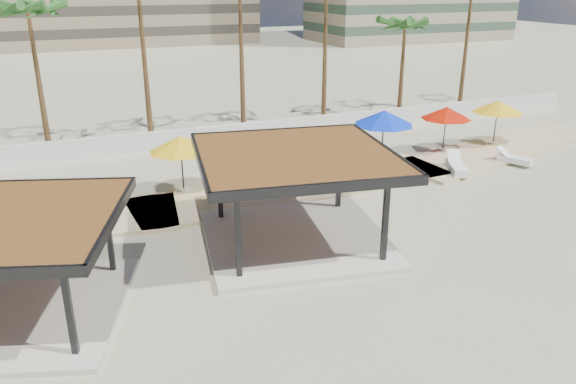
# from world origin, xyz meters

# --- Properties ---
(ground) EXTENTS (200.00, 200.00, 0.00)m
(ground) POSITION_xyz_m (0.00, 0.00, 0.00)
(ground) COLOR tan
(ground) RESTS_ON ground
(promenade) EXTENTS (44.45, 7.97, 0.24)m
(promenade) POSITION_xyz_m (2.00, 7.67, 0.06)
(promenade) COLOR #C6B284
(promenade) RESTS_ON ground
(boundary_wall) EXTENTS (56.00, 0.30, 1.20)m
(boundary_wall) POSITION_xyz_m (0.00, 16.00, 0.60)
(boundary_wall) COLOR silver
(boundary_wall) RESTS_ON ground
(pavilion_central) EXTENTS (8.16, 8.16, 3.60)m
(pavilion_central) POSITION_xyz_m (-0.45, 1.77, 2.15)
(pavilion_central) COLOR beige
(pavilion_central) RESTS_ON ground
(pavilion_west) EXTENTS (8.04, 8.04, 3.22)m
(pavilion_west) POSITION_xyz_m (-10.16, 0.31, 1.92)
(pavilion_west) COLOR beige
(pavilion_west) RESTS_ON ground
(umbrella_b) EXTENTS (3.76, 3.76, 2.65)m
(umbrella_b) POSITION_xyz_m (-3.29, 8.43, 2.45)
(umbrella_b) COLOR beige
(umbrella_b) RESTS_ON promenade
(umbrella_c) EXTENTS (3.05, 3.05, 2.56)m
(umbrella_c) POSITION_xyz_m (12.12, 9.20, 2.38)
(umbrella_c) COLOR beige
(umbrella_c) RESTS_ON promenade
(umbrella_d) EXTENTS (3.79, 3.79, 2.87)m
(umbrella_d) POSITION_xyz_m (7.58, 8.58, 2.65)
(umbrella_d) COLOR beige
(umbrella_d) RESTS_ON promenade
(umbrella_e) EXTENTS (3.50, 3.50, 2.62)m
(umbrella_e) POSITION_xyz_m (15.82, 9.20, 2.44)
(umbrella_e) COLOR beige
(umbrella_e) RESTS_ON promenade
(lounger_a) EXTENTS (1.42, 1.92, 0.71)m
(lounger_a) POSITION_xyz_m (-7.69, 6.88, 0.35)
(lounger_a) COLOR white
(lounger_a) RESTS_ON promenade
(lounger_b) EXTENTS (1.40, 2.24, 0.81)m
(lounger_b) POSITION_xyz_m (1.68, 6.57, 0.37)
(lounger_b) COLOR white
(lounger_b) RESTS_ON promenade
(lounger_c) EXTENTS (1.40, 2.01, 0.73)m
(lounger_c) POSITION_xyz_m (14.28, 5.84, 0.36)
(lounger_c) COLOR white
(lounger_c) RESTS_ON promenade
(lounger_d) EXTENTS (1.59, 2.34, 0.85)m
(lounger_d) POSITION_xyz_m (10.45, 5.85, 0.38)
(lounger_d) COLOR white
(lounger_d) RESTS_ON promenade
(palm_c) EXTENTS (3.00, 3.00, 8.86)m
(palm_c) POSITION_xyz_m (-9.00, 18.10, 7.72)
(palm_c) COLOR brown
(palm_c) RESTS_ON ground
(palm_g) EXTENTS (3.00, 3.00, 7.41)m
(palm_g) POSITION_xyz_m (15.00, 18.20, 6.35)
(palm_g) COLOR brown
(palm_g) RESTS_ON ground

